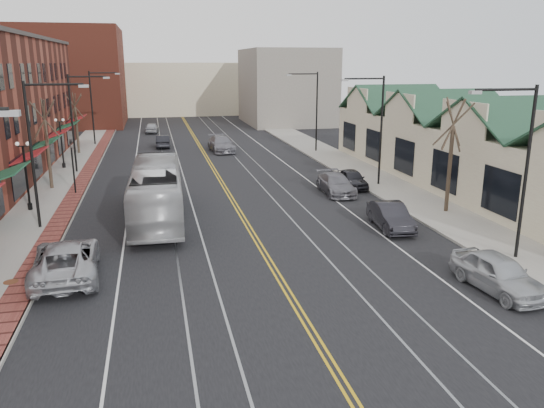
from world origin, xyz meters
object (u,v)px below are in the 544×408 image
transit_bus (157,192)px  parked_car_c (336,184)px  parked_suv (66,260)px  parked_car_d (352,179)px  parked_car_b (391,216)px  parked_car_a (498,273)px

transit_bus → parked_car_c: (12.50, 3.65, -0.97)m
parked_suv → parked_car_d: 22.70m
parked_suv → parked_car_c: size_ratio=1.21×
parked_car_b → parked_car_c: bearing=97.4°
parked_car_a → parked_car_d: parked_car_a is taller
transit_bus → parked_suv: (-4.00, -8.26, -0.86)m
parked_car_b → parked_car_d: size_ratio=1.11×
parked_car_a → transit_bus: bearing=129.1°
parked_car_a → parked_car_d: bearing=81.9°
parked_suv → transit_bus: bearing=-120.0°
parked_car_b → parked_car_c: 8.49m
transit_bus → parked_car_c: bearing=-162.1°
parked_car_a → parked_car_c: size_ratio=0.94×
parked_suv → parked_car_b: (16.76, 3.42, -0.09)m
transit_bus → parked_car_a: (13.43, -13.62, -0.89)m
parked_suv → parked_car_a: bearing=158.7°
transit_bus → parked_car_c: transit_bus is taller
transit_bus → parked_car_b: bearing=160.8°
transit_bus → parked_car_b: transit_bus is taller
parked_suv → parked_car_a: 18.23m
transit_bus → parked_car_d: 15.24m
parked_car_d → parked_car_a: bearing=-89.6°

